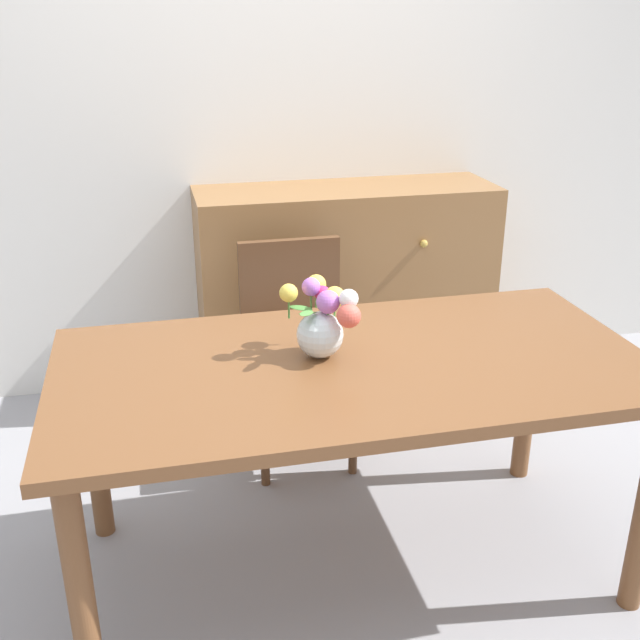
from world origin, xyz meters
TOP-DOWN VIEW (x-y plane):
  - ground_plane at (0.00, 0.00)m, footprint 12.00×12.00m
  - back_wall at (0.00, 1.60)m, footprint 7.00×0.10m
  - dining_table at (0.00, 0.00)m, footprint 1.80×0.91m
  - chair_far at (-0.02, 0.80)m, footprint 0.42×0.42m
  - dresser at (0.33, 1.33)m, footprint 1.40×0.47m
  - flower_vase at (-0.08, 0.06)m, footprint 0.22×0.23m

SIDE VIEW (x-z plane):
  - ground_plane at x=0.00m, z-range 0.00..0.00m
  - dresser at x=0.33m, z-range 0.00..1.00m
  - chair_far at x=-0.02m, z-range 0.07..0.97m
  - dining_table at x=0.00m, z-range 0.30..1.07m
  - flower_vase at x=-0.08m, z-range 0.77..1.01m
  - back_wall at x=0.00m, z-range 0.00..2.80m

